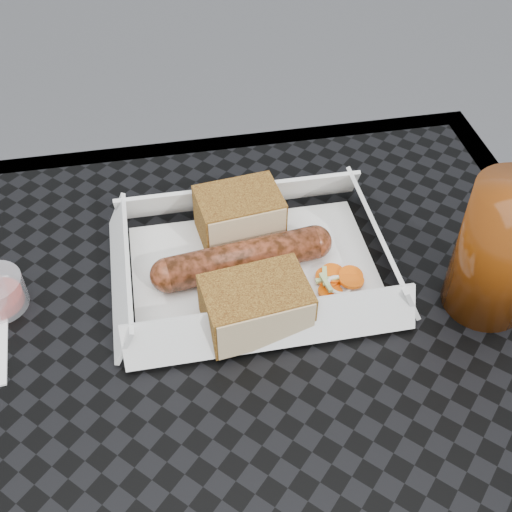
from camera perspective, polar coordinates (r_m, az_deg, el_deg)
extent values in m
cube|color=black|center=(0.49, -9.13, -19.44)|extent=(0.80, 0.80, 0.01)
cube|color=black|center=(0.75, -11.18, 8.02)|extent=(0.80, 0.03, 0.03)
cylinder|color=black|center=(1.03, 11.66, -7.34)|extent=(0.03, 0.03, 0.73)
cube|color=white|center=(0.59, -0.18, -1.23)|extent=(0.22, 0.15, 0.00)
cylinder|color=brown|center=(0.57, -1.15, -0.20)|extent=(0.14, 0.05, 0.03)
sphere|color=brown|center=(0.59, 5.26, 1.23)|extent=(0.03, 0.03, 0.03)
sphere|color=brown|center=(0.56, -7.86, -1.70)|extent=(0.03, 0.03, 0.03)
cube|color=olive|center=(0.60, -1.49, 3.64)|extent=(0.08, 0.06, 0.05)
cube|color=olive|center=(0.53, 0.00, -4.42)|extent=(0.09, 0.07, 0.04)
cylinder|color=#E55609|center=(0.58, 6.68, -2.41)|extent=(0.02, 0.02, 0.00)
torus|color=white|center=(0.57, 7.61, -2.69)|extent=(0.02, 0.02, 0.00)
cube|color=#B2D17F|center=(0.58, 7.68, -2.09)|extent=(0.02, 0.02, 0.00)
cylinder|color=#5E2708|center=(0.56, 20.90, 0.43)|extent=(0.07, 0.07, 0.13)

